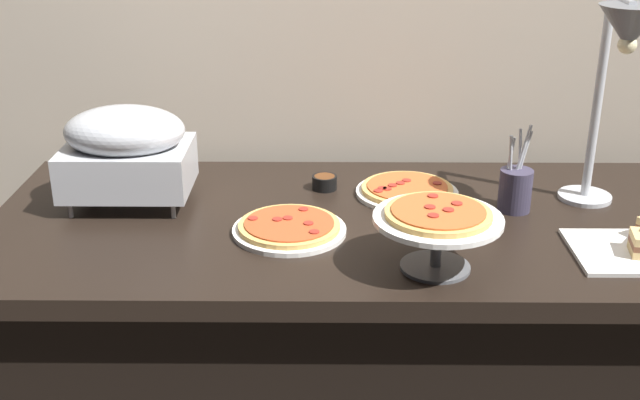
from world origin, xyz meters
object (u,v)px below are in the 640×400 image
heat_lamp (622,51)px  pizza_plate_front (407,191)px  pizza_plate_center (289,228)px  chafing_dish (126,150)px  sauce_cup_near (325,182)px  pizza_plate_raised_stand (438,222)px  utensil_holder (515,189)px

heat_lamp → pizza_plate_front: heat_lamp is taller
pizza_plate_center → chafing_dish: bearing=156.3°
sauce_cup_near → heat_lamp: bearing=-14.5°
pizza_plate_center → pizza_plate_raised_stand: 0.39m
heat_lamp → pizza_plate_front: (-0.47, 0.14, -0.41)m
heat_lamp → pizza_plate_front: bearing=163.8°
sauce_cup_near → utensil_holder: size_ratio=0.30×
chafing_dish → heat_lamp: 1.24m
chafing_dish → pizza_plate_front: (0.73, 0.06, -0.13)m
pizza_plate_front → pizza_plate_raised_stand: bearing=-87.0°
chafing_dish → utensil_holder: 1.00m
chafing_dish → pizza_plate_center: bearing=-23.7°
pizza_plate_raised_stand → sauce_cup_near: bearing=117.5°
heat_lamp → pizza_plate_center: bearing=-172.1°
chafing_dish → heat_lamp: bearing=-3.7°
pizza_plate_center → pizza_plate_raised_stand: (0.33, -0.18, 0.10)m
sauce_cup_near → utensil_holder: 0.51m
chafing_dish → pizza_plate_raised_stand: bearing=-26.1°
pizza_plate_front → sauce_cup_near: sauce_cup_near is taller
pizza_plate_front → chafing_dish: bearing=-175.4°
pizza_plate_center → heat_lamp: bearing=7.9°
chafing_dish → sauce_cup_near: (0.51, 0.10, -0.13)m
sauce_cup_near → pizza_plate_center: bearing=-106.3°
heat_lamp → pizza_plate_raised_stand: heat_lamp is taller
pizza_plate_center → sauce_cup_near: bearing=73.7°
pizza_plate_center → sauce_cup_near: sauce_cup_near is taller
pizza_plate_front → sauce_cup_near: size_ratio=4.04×
pizza_plate_raised_stand → utensil_holder: size_ratio=1.24×
pizza_plate_center → sauce_cup_near: (0.08, 0.29, 0.01)m
sauce_cup_near → utensil_holder: bearing=-16.3°
heat_lamp → pizza_plate_center: size_ratio=1.96×
pizza_plate_front → utensil_holder: size_ratio=1.21×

